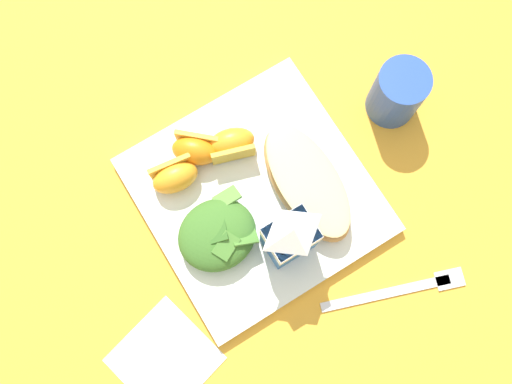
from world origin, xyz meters
TOP-DOWN VIEW (x-y plane):
  - ground at (0.00, 0.00)m, footprint 3.00×3.00m
  - white_plate at (0.00, 0.00)m, footprint 0.28×0.28m
  - cheesy_pizza_bread at (-0.06, 0.02)m, footprint 0.08×0.17m
  - green_salad_pile at (0.07, 0.02)m, footprint 0.10×0.09m
  - milk_carton at (-0.00, 0.08)m, footprint 0.06×0.05m
  - orange_wedge_front at (-0.01, -0.07)m, footprint 0.07×0.05m
  - orange_wedge_middle at (0.04, -0.09)m, footprint 0.07×0.07m
  - orange_wedge_rear at (0.08, -0.07)m, footprint 0.06×0.04m
  - paper_napkin at (0.21, 0.12)m, footprint 0.13×0.13m
  - metal_fork at (-0.10, 0.20)m, footprint 0.18×0.08m
  - drinking_blue_cup at (-0.22, -0.01)m, footprint 0.07×0.07m

SIDE VIEW (x-z plane):
  - ground at x=0.00m, z-range 0.00..0.00m
  - paper_napkin at x=0.21m, z-range 0.00..0.00m
  - metal_fork at x=-0.10m, z-range 0.00..0.01m
  - white_plate at x=0.00m, z-range 0.00..0.02m
  - cheesy_pizza_bread at x=-0.06m, z-range 0.02..0.05m
  - orange_wedge_front at x=-0.01m, z-range 0.02..0.06m
  - orange_wedge_middle at x=0.04m, z-range 0.02..0.06m
  - orange_wedge_rear at x=0.08m, z-range 0.02..0.06m
  - green_salad_pile at x=0.07m, z-range 0.01..0.06m
  - drinking_blue_cup at x=-0.22m, z-range 0.00..0.09m
  - milk_carton at x=0.00m, z-range 0.02..0.13m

